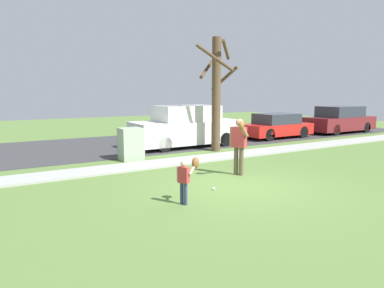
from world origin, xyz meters
TOP-DOWN VIEW (x-y plane):
  - ground_plane at (0.00, 3.50)m, footprint 48.00×48.00m
  - sidewalk_strip at (0.00, 3.60)m, footprint 36.00×1.20m
  - road_surface at (0.00, 8.60)m, footprint 36.00×6.80m
  - person_adult at (0.84, 0.95)m, footprint 0.60×0.83m
  - person_child at (-1.83, -0.57)m, footprint 0.55×0.32m
  - baseball at (-0.70, 0.03)m, footprint 0.07×0.07m
  - utility_cabinet at (-1.09, 4.89)m, footprint 0.80×0.74m
  - street_tree_near at (2.72, 4.88)m, footprint 1.84×1.88m
  - parked_van_white at (2.20, 6.51)m, footprint 5.00×1.95m
  - parked_hatchback_red at (7.94, 6.62)m, footprint 4.00×1.75m
  - parked_suv_maroon at (13.11, 6.45)m, footprint 4.70×1.90m

SIDE VIEW (x-z plane):
  - ground_plane at x=0.00m, z-range 0.00..0.00m
  - road_surface at x=0.00m, z-range 0.00..0.02m
  - sidewalk_strip at x=0.00m, z-range 0.00..0.06m
  - baseball at x=-0.70m, z-range 0.00..0.07m
  - utility_cabinet at x=-1.09m, z-range 0.00..1.19m
  - parked_hatchback_red at x=7.94m, z-range 0.00..1.32m
  - person_child at x=-1.83m, z-range 0.16..1.20m
  - parked_suv_maroon at x=13.11m, z-range -0.02..1.60m
  - parked_van_white at x=2.20m, z-range -0.04..1.84m
  - person_adult at x=0.84m, z-range 0.20..1.90m
  - street_tree_near at x=2.72m, z-range 0.16..4.89m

